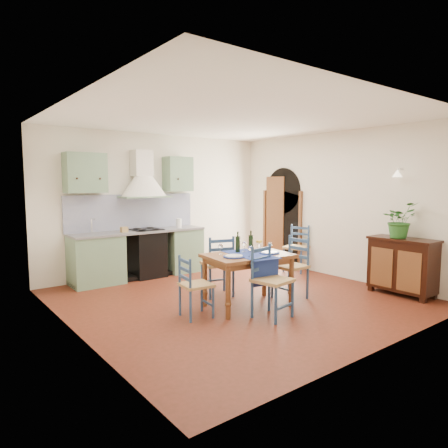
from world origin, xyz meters
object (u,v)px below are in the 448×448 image
(potted_plant, at_px, (399,220))
(dining_table, at_px, (248,260))
(chair_near, at_px, (270,281))
(sideboard, at_px, (402,264))

(potted_plant, bearing_deg, dining_table, 156.64)
(chair_near, bearing_deg, dining_table, 82.12)
(dining_table, relative_size, chair_near, 1.36)
(chair_near, distance_m, sideboard, 2.52)
(chair_near, height_order, potted_plant, potted_plant)
(sideboard, distance_m, potted_plant, 0.72)
(dining_table, height_order, potted_plant, potted_plant)
(potted_plant, bearing_deg, chair_near, 168.91)
(dining_table, distance_m, sideboard, 2.62)
(chair_near, relative_size, sideboard, 0.93)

